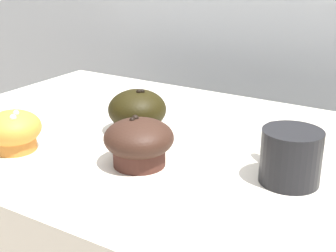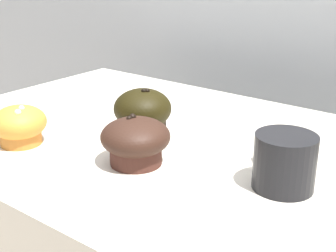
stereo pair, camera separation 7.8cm
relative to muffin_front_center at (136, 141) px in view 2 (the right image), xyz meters
name	(u,v)px [view 2 (the right image)]	position (x,y,z in m)	size (l,w,h in m)	color
wall_back	(305,76)	(-0.01, 0.72, -0.04)	(3.20, 0.10, 1.80)	#B2B7BC
muffin_front_center	(136,141)	(0.00, 0.00, 0.00)	(0.11, 0.11, 0.08)	#48261E
muffin_back_left	(19,125)	(-0.22, -0.06, 0.00)	(0.09, 0.09, 0.07)	orange
muffin_front_left	(141,112)	(-0.08, 0.11, 0.00)	(0.11, 0.11, 0.09)	#2B221A
coffee_cup	(284,160)	(0.22, 0.07, 0.00)	(0.11, 0.11, 0.08)	black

